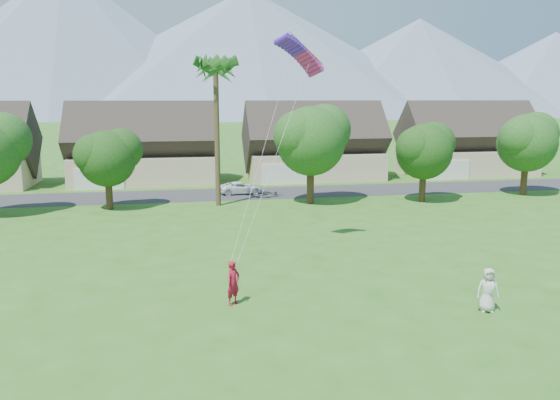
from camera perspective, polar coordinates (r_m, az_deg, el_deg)
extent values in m
plane|color=#2D6019|center=(20.59, 5.22, -15.61)|extent=(500.00, 500.00, 0.00)
cube|color=#2D2D30|center=(52.80, -4.70, 0.65)|extent=(90.00, 7.00, 0.01)
imported|color=maroon|center=(24.56, -4.91, -8.63)|extent=(0.87, 0.85, 2.01)
imported|color=silver|center=(25.36, 20.90, -8.77)|extent=(1.07, 0.83, 1.94)
imported|color=white|center=(52.76, -4.09, 1.29)|extent=(4.42, 2.44, 1.17)
cone|color=slate|center=(283.41, -21.26, 15.12)|extent=(190.00, 190.00, 70.00)
cone|color=slate|center=(280.84, -3.29, 15.02)|extent=(240.00, 240.00, 62.00)
cone|color=slate|center=(305.05, 14.22, 13.24)|extent=(200.00, 200.00, 50.00)
cone|color=slate|center=(345.54, 26.62, 11.70)|extent=(180.00, 180.00, 45.00)
cube|color=beige|center=(61.36, -13.98, 3.17)|extent=(15.00, 8.00, 3.00)
cube|color=#382D28|center=(61.04, -14.12, 6.23)|extent=(15.75, 8.15, 8.15)
cube|color=silver|center=(57.84, -18.36, 2.11)|extent=(4.80, 0.12, 2.20)
cube|color=beige|center=(63.07, 3.54, 3.65)|extent=(15.00, 8.00, 3.00)
cube|color=#382D28|center=(62.76, 3.57, 6.63)|extent=(15.75, 8.15, 8.15)
cube|color=silver|center=(58.29, 0.48, 2.71)|extent=(4.80, 0.12, 2.20)
cube|color=beige|center=(70.09, 18.83, 3.80)|extent=(15.00, 8.00, 3.00)
cube|color=#382D28|center=(69.81, 18.99, 6.48)|extent=(15.75, 8.15, 8.15)
cube|color=silver|center=(64.60, 17.29, 3.00)|extent=(4.80, 0.12, 2.20)
cylinder|color=#47301C|center=(47.32, -17.41, 0.37)|extent=(0.56, 0.56, 2.18)
sphere|color=#214916|center=(46.90, -17.62, 4.13)|extent=(4.62, 4.62, 4.62)
cylinder|color=#47301C|center=(47.71, 3.19, 1.31)|extent=(0.62, 0.62, 2.82)
sphere|color=#214916|center=(47.23, 3.24, 6.16)|extent=(5.98, 5.98, 5.98)
cylinder|color=#47301C|center=(50.12, 14.65, 1.13)|extent=(0.58, 0.58, 2.30)
sphere|color=#214916|center=(49.70, 14.83, 4.90)|extent=(4.90, 4.90, 4.90)
cylinder|color=#47301C|center=(56.85, 24.12, 1.76)|extent=(0.60, 0.60, 2.56)
sphere|color=#214916|center=(56.46, 24.40, 5.46)|extent=(5.44, 5.44, 5.44)
cylinder|color=#4C3D26|center=(46.47, -6.60, 6.71)|extent=(0.44, 0.44, 12.00)
sphere|color=#286021|center=(46.49, -6.77, 14.48)|extent=(3.00, 3.00, 3.00)
cube|color=#541AC7|center=(31.94, 0.65, 15.18)|extent=(1.88, 1.59, 0.50)
cube|color=#B9227D|center=(32.29, 3.56, 15.12)|extent=(1.88, 1.59, 0.50)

